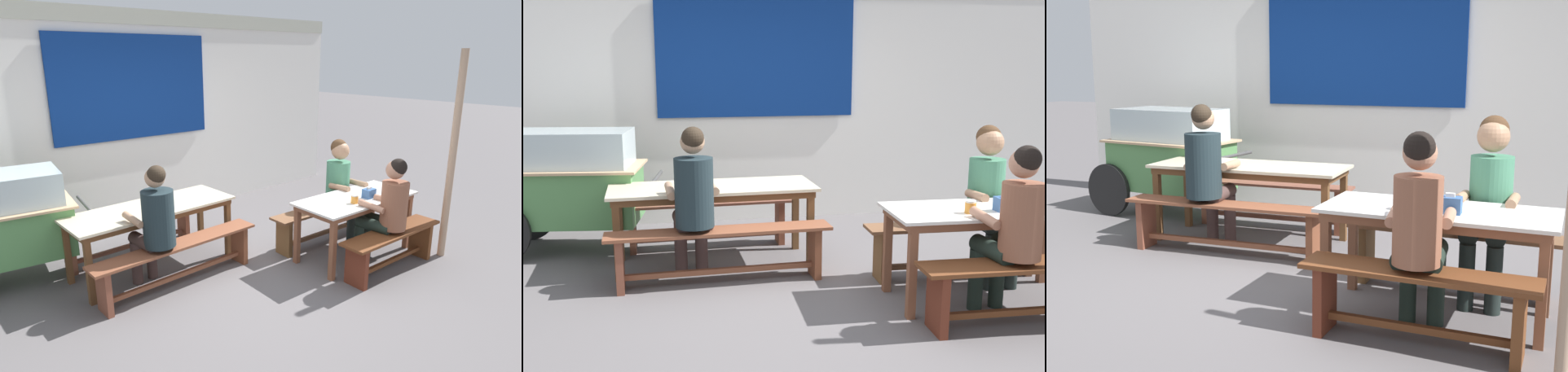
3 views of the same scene
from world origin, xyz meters
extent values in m
plane|color=#5F5A5C|center=(0.00, 0.00, 0.00)|extent=(40.00, 40.00, 0.00)
cube|color=white|center=(0.00, 2.53, 1.36)|extent=(7.45, 0.12, 2.71)
cube|color=navy|center=(-0.07, 2.44, 1.91)|extent=(2.23, 0.03, 1.38)
cube|color=#AEB0A0|center=(0.00, 2.55, 2.81)|extent=(7.45, 0.20, 0.20)
cube|color=beige|center=(-0.71, 0.91, 0.72)|extent=(1.85, 0.73, 0.03)
cube|color=brown|center=(-0.71, 0.91, 0.68)|extent=(1.77, 0.67, 0.06)
cube|color=brown|center=(0.12, 1.21, 0.32)|extent=(0.06, 0.06, 0.65)
cube|color=brown|center=(0.13, 0.65, 0.32)|extent=(0.06, 0.06, 0.65)
cube|color=brown|center=(-1.56, 1.17, 0.32)|extent=(0.06, 0.06, 0.65)
cube|color=brown|center=(-1.54, 0.60, 0.32)|extent=(0.06, 0.06, 0.65)
cube|color=silver|center=(1.26, -0.35, 0.72)|extent=(1.54, 0.73, 0.02)
cube|color=brown|center=(1.26, -0.35, 0.68)|extent=(1.46, 0.66, 0.06)
cube|color=brown|center=(1.95, -0.11, 0.32)|extent=(0.06, 0.06, 0.65)
cube|color=brown|center=(1.93, -0.65, 0.32)|extent=(0.06, 0.06, 0.65)
cube|color=brown|center=(0.60, -0.05, 0.32)|extent=(0.06, 0.06, 0.65)
cube|color=brown|center=(0.58, -0.60, 0.32)|extent=(0.06, 0.06, 0.65)
cube|color=brown|center=(-0.73, 1.43, 0.45)|extent=(1.71, 0.29, 0.02)
cube|color=brown|center=(0.01, 1.45, 0.22)|extent=(0.07, 0.21, 0.44)
cube|color=brown|center=(-1.46, 1.41, 0.22)|extent=(0.07, 0.21, 0.44)
cube|color=brown|center=(-0.73, 1.43, 0.11)|extent=(1.43, 0.08, 0.04)
cube|color=brown|center=(-0.70, 0.39, 0.45)|extent=(1.87, 0.32, 0.03)
cube|color=brown|center=(0.11, 0.41, 0.22)|extent=(0.07, 0.24, 0.44)
cube|color=brown|center=(-1.51, 0.36, 0.22)|extent=(0.07, 0.24, 0.44)
cube|color=brown|center=(-0.70, 0.39, 0.11)|extent=(1.59, 0.09, 0.04)
cube|color=brown|center=(1.29, 0.17, 0.45)|extent=(1.55, 0.34, 0.03)
cube|color=brown|center=(1.94, 0.14, 0.22)|extent=(0.07, 0.24, 0.44)
cube|color=brown|center=(0.64, 0.20, 0.22)|extent=(0.07, 0.24, 0.44)
cube|color=brown|center=(1.29, 0.17, 0.11)|extent=(1.26, 0.09, 0.04)
cube|color=brown|center=(1.24, -0.87, 0.45)|extent=(1.41, 0.37, 0.03)
cube|color=brown|center=(1.82, -0.90, 0.22)|extent=(0.07, 0.27, 0.44)
cube|color=maroon|center=(0.66, -0.85, 0.22)|extent=(0.07, 0.27, 0.44)
cube|color=brown|center=(1.24, -0.87, 0.11)|extent=(1.12, 0.09, 0.04)
cube|color=#508A4C|center=(-2.01, 1.60, 0.55)|extent=(1.34, 0.89, 0.53)
cube|color=tan|center=(-2.01, 1.60, 0.83)|extent=(1.43, 0.98, 0.02)
cylinder|color=#333333|center=(-1.45, 1.52, 0.15)|extent=(0.05, 0.05, 0.29)
cylinder|color=#3F3F3F|center=(-1.21, 1.49, 0.71)|extent=(0.13, 0.73, 0.04)
cylinder|color=#473330|center=(-0.84, 0.73, 0.23)|extent=(0.11, 0.11, 0.47)
cylinder|color=#473330|center=(-1.02, 0.71, 0.23)|extent=(0.11, 0.11, 0.47)
cylinder|color=#473330|center=(-0.82, 0.56, 0.52)|extent=(0.16, 0.39, 0.13)
cylinder|color=#473330|center=(-1.00, 0.54, 0.52)|extent=(0.16, 0.39, 0.13)
cylinder|color=#1C2A30|center=(-0.90, 0.38, 0.79)|extent=(0.31, 0.31, 0.57)
sphere|color=tan|center=(-0.90, 0.40, 1.20)|extent=(0.20, 0.20, 0.20)
sphere|color=#2D2319|center=(-0.90, 0.37, 1.24)|extent=(0.18, 0.18, 0.18)
cylinder|color=tan|center=(-0.74, 0.57, 0.78)|extent=(0.09, 0.31, 0.08)
cylinder|color=tan|center=(-1.09, 0.55, 0.78)|extent=(0.09, 0.31, 0.11)
cylinder|color=black|center=(1.44, -0.17, 0.23)|extent=(0.11, 0.11, 0.47)
cylinder|color=black|center=(1.62, -0.18, 0.23)|extent=(0.11, 0.11, 0.47)
cylinder|color=black|center=(1.45, -0.01, 0.52)|extent=(0.15, 0.38, 0.13)
cylinder|color=black|center=(1.63, -0.01, 0.52)|extent=(0.15, 0.38, 0.13)
cylinder|color=#448463|center=(1.55, 0.16, 0.77)|extent=(0.30, 0.30, 0.52)
sphere|color=tan|center=(1.54, 0.14, 1.17)|extent=(0.23, 0.23, 0.23)
sphere|color=#4C331E|center=(1.55, 0.17, 1.21)|extent=(0.21, 0.21, 0.21)
cylinder|color=tan|center=(1.37, -0.01, 0.75)|extent=(0.08, 0.31, 0.09)
cylinder|color=tan|center=(1.71, -0.03, 0.75)|extent=(0.08, 0.30, 0.08)
cylinder|color=#1D2A23|center=(1.30, -0.52, 0.23)|extent=(0.11, 0.11, 0.47)
cylinder|color=#1D2A23|center=(1.12, -0.53, 0.23)|extent=(0.11, 0.11, 0.47)
cylinder|color=#1D2A23|center=(1.31, -0.69, 0.52)|extent=(0.16, 0.40, 0.13)
cylinder|color=#1D2A23|center=(1.13, -0.70, 0.52)|extent=(0.16, 0.40, 0.13)
cylinder|color=brown|center=(1.23, -0.87, 0.77)|extent=(0.29, 0.29, 0.52)
sphere|color=tan|center=(1.23, -0.85, 1.16)|extent=(0.20, 0.20, 0.20)
sphere|color=black|center=(1.23, -0.88, 1.19)|extent=(0.18, 0.18, 0.18)
cylinder|color=tan|center=(1.38, -0.68, 0.75)|extent=(0.09, 0.30, 0.07)
cylinder|color=tan|center=(1.06, -0.71, 0.75)|extent=(0.09, 0.31, 0.11)
cube|color=#365C96|center=(1.35, -0.46, 0.79)|extent=(0.14, 0.10, 0.11)
cube|color=white|center=(1.35, -0.46, 0.85)|extent=(0.06, 0.03, 0.02)
cylinder|color=orange|center=(1.07, -0.47, 0.77)|extent=(0.08, 0.08, 0.08)
cylinder|color=white|center=(1.07, -0.47, 0.82)|extent=(0.07, 0.07, 0.02)
cylinder|color=tan|center=(2.06, -1.06, 1.20)|extent=(0.08, 0.08, 2.39)
camera|label=1|loc=(-2.85, -3.36, 2.32)|focal=30.86mm
camera|label=2|loc=(-1.13, -4.49, 1.82)|focal=42.09mm
camera|label=3|loc=(1.93, -4.45, 1.65)|focal=44.20mm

